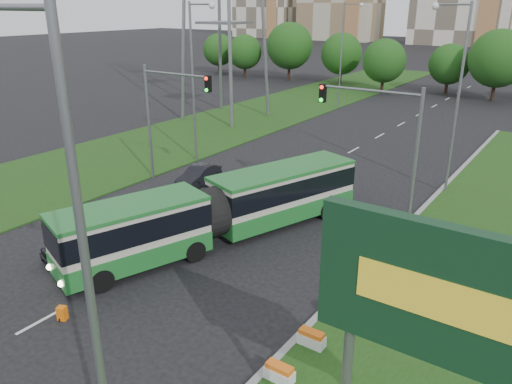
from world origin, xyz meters
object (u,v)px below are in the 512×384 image
Objects in this scene: traffic_mast_median at (387,135)px; articulated_bus at (218,209)px; traffic_mast_left at (165,107)px; billboard at (462,318)px; shopping_trolley at (62,313)px; pedestrian at (73,267)px; car_left_far at (199,176)px; car_left_near at (87,239)px.

traffic_mast_median reaches higher than articulated_bus.
traffic_mast_median is 1.00× the size of traffic_mast_left.
billboard is 15.74m from shopping_trolley.
pedestrian is (-8.96, -13.53, -4.46)m from traffic_mast_median.
billboard is 17.68m from traffic_mast_median.
traffic_mast_median reaches higher than car_left_far.
articulated_bus is at bearing -48.67° from car_left_far.
articulated_bus is at bearing -137.04° from traffic_mast_median.
billboard reaches higher than pedestrian.
car_left_far is at bearing 28.39° from pedestrian.
car_left_far is at bearing 110.89° from car_left_near.
pedestrian is at bearing -88.52° from articulated_bus.
car_left_near is (-18.40, 4.79, -5.38)m from billboard.
traffic_mast_left is 10.63m from articulated_bus.
billboard reaches higher than car_left_far.
billboard is 17.74m from articulated_bus.
car_left_far is 13.94m from pedestrian.
car_left_near is at bearing -111.22° from articulated_bus.
pedestrian is at bearing -123.51° from traffic_mast_median.
billboard is at bearing -4.79° from car_left_near.
pedestrian is 3.04× the size of shopping_trolley.
car_left_near is at bearing 51.51° from pedestrian.
car_left_far reaches higher than shopping_trolley.
traffic_mast_left is (-22.63, 15.00, -0.81)m from billboard.
articulated_bus is 7.82m from pedestrian.
shopping_trolley is (1.84, -1.94, -0.60)m from pedestrian.
traffic_mast_left is at bearing 122.29° from car_left_near.
shopping_trolley is (3.80, -4.25, -0.49)m from car_left_near.
billboard is 19.76m from car_left_near.
articulated_bus reaches higher than pedestrian.
traffic_mast_median is at bearing 62.22° from articulated_bus.
billboard is 27.16m from traffic_mast_left.
traffic_mast_median is 9.70m from articulated_bus.
traffic_mast_left is 17.31m from shopping_trolley.
shopping_trolley is (-14.59, 0.53, -5.87)m from billboard.
traffic_mast_median is at bearing 43.23° from shopping_trolley.
pedestrian is at bearing -63.69° from traffic_mast_left.
car_left_near is at bearing 165.42° from billboard.
traffic_mast_left is at bearing 96.99° from shopping_trolley.
car_left_far is 16.38m from shopping_trolley.
pedestrian is (6.20, -12.53, -4.46)m from traffic_mast_left.
pedestrian is at bearing 171.45° from billboard.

